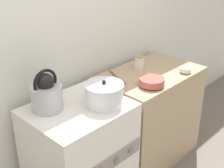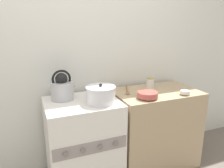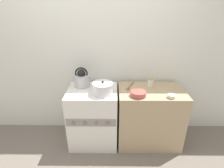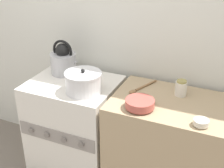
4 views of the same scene
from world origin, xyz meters
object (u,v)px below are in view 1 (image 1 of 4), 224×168
(stove, at_px, (80,158))
(small_ceramic_bowl, at_px, (185,70))
(cooking_pot, at_px, (104,94))
(enamel_bowl, at_px, (152,82))
(kettle, at_px, (47,94))
(storage_jar, at_px, (139,63))

(stove, xyz_separation_m, small_ceramic_bowl, (0.98, -0.20, 0.44))
(cooking_pot, bearing_deg, enamel_bowl, -7.34)
(cooking_pot, xyz_separation_m, small_ceramic_bowl, (0.84, -0.10, -0.05))
(stove, bearing_deg, cooking_pot, -33.28)
(kettle, bearing_deg, storage_jar, 0.47)
(kettle, distance_m, storage_jar, 0.94)
(kettle, height_order, cooking_pot, kettle)
(cooking_pot, relative_size, enamel_bowl, 1.38)
(stove, height_order, kettle, kettle)
(kettle, xyz_separation_m, enamel_bowl, (0.74, -0.28, -0.07))
(kettle, bearing_deg, enamel_bowl, -20.51)
(stove, relative_size, enamel_bowl, 4.39)
(cooking_pot, xyz_separation_m, enamel_bowl, (0.44, -0.06, -0.04))
(stove, xyz_separation_m, enamel_bowl, (0.59, -0.15, 0.45))
(kettle, relative_size, small_ceramic_bowl, 3.00)
(kettle, xyz_separation_m, small_ceramic_bowl, (1.13, -0.32, -0.08))
(stove, relative_size, storage_jar, 7.44)
(kettle, height_order, small_ceramic_bowl, kettle)
(cooking_pot, bearing_deg, small_ceramic_bowl, -6.86)
(kettle, height_order, storage_jar, kettle)
(kettle, xyz_separation_m, cooking_pot, (0.30, -0.22, -0.03))
(stove, relative_size, small_ceramic_bowl, 8.99)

